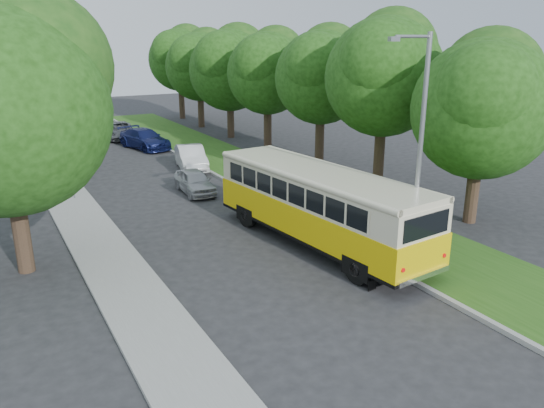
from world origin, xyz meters
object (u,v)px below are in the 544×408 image
lamppost_near (418,148)px  car_blue (145,139)px  car_white (191,158)px  car_silver (195,181)px  car_grey (120,131)px  vintage_bus (319,208)px  lamppost_far (49,109)px

lamppost_near → car_blue: (-1.86, 25.43, -3.65)m
lamppost_near → car_white: lamppost_near is taller
car_silver → car_white: 5.32m
car_blue → car_white: bearing=-99.0°
car_grey → vintage_bus: bearing=-81.1°
vintage_bus → car_grey: vintage_bus is taller
lamppost_far → car_grey: 13.90m
car_silver → car_blue: (1.08, 12.65, 0.10)m
car_silver → car_grey: size_ratio=0.76×
car_silver → car_white: size_ratio=0.82×
lamppost_near → car_white: 18.22m
car_white → car_grey: (-1.22, 12.48, -0.06)m
lamppost_far → vintage_bus: 16.92m
car_blue → lamppost_near: bearing=-99.7°
lamppost_far → car_blue: size_ratio=1.51×
car_silver → car_blue: size_ratio=0.73×
vintage_bus → car_blue: bearing=85.4°
car_silver → car_blue: car_blue is taller
lamppost_far → car_silver: size_ratio=2.08×
car_silver → lamppost_near: bearing=-73.6°
lamppost_far → vintage_bus: lamppost_far is taller
lamppost_far → car_white: size_ratio=1.71×
lamppost_far → car_blue: 10.45m
vintage_bus → car_white: bearing=83.3°
vintage_bus → car_blue: 21.92m
car_silver → car_grey: bearing=91.8°
lamppost_near → car_white: size_ratio=1.82×
lamppost_near → car_grey: 30.62m
car_grey → car_white: bearing=-77.6°
lamppost_near → lamppost_far: (-8.91, 18.50, -0.25)m
lamppost_far → car_grey: lamppost_far is taller
lamppost_near → car_grey: lamppost_near is taller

